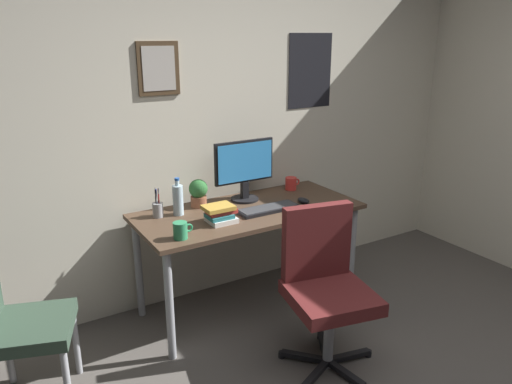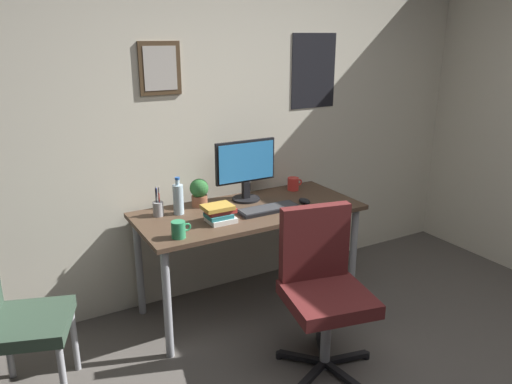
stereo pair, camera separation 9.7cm
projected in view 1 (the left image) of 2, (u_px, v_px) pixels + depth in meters
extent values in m
cube|color=beige|center=(229.00, 119.00, 3.58)|extent=(4.40, 0.08, 2.60)
cube|color=#4C3823|center=(158.00, 68.00, 3.17)|extent=(0.28, 0.02, 0.34)
cube|color=beige|center=(159.00, 69.00, 3.16)|extent=(0.22, 0.00, 0.28)
cube|color=black|center=(310.00, 71.00, 3.79)|extent=(0.40, 0.01, 0.56)
cube|color=#4C3828|center=(248.00, 211.00, 3.37)|extent=(1.54, 0.69, 0.03)
cylinder|color=#9EA0A5|center=(170.00, 306.00, 2.90)|extent=(0.05, 0.05, 0.72)
cylinder|color=#9EA0A5|center=(352.00, 253.00, 3.60)|extent=(0.05, 0.05, 0.72)
cylinder|color=#9EA0A5|center=(139.00, 269.00, 3.36)|extent=(0.05, 0.05, 0.72)
cylinder|color=#9EA0A5|center=(305.00, 228.00, 4.06)|extent=(0.05, 0.05, 0.72)
cube|color=#591E1E|center=(331.00, 297.00, 2.79)|extent=(0.54, 0.54, 0.08)
cube|color=#591E1E|center=(317.00, 241.00, 2.89)|extent=(0.43, 0.15, 0.45)
cylinder|color=#9EA0A5|center=(329.00, 335.00, 2.87)|extent=(0.07, 0.07, 0.42)
cube|color=black|center=(348.00, 356.00, 2.97)|extent=(0.28, 0.10, 0.03)
cylinder|color=black|center=(368.00, 353.00, 3.02)|extent=(0.05, 0.05, 0.04)
cube|color=black|center=(324.00, 347.00, 3.06)|extent=(0.17, 0.26, 0.03)
cylinder|color=black|center=(320.00, 336.00, 3.19)|extent=(0.05, 0.05, 0.04)
cube|color=black|center=(304.00, 357.00, 2.96)|extent=(0.22, 0.23, 0.03)
cylinder|color=black|center=(282.00, 355.00, 3.00)|extent=(0.05, 0.05, 0.04)
cube|color=black|center=(316.00, 373.00, 2.81)|extent=(0.27, 0.15, 0.03)
cube|color=black|center=(345.00, 373.00, 2.82)|extent=(0.07, 0.28, 0.03)
cube|color=#334738|center=(30.00, 328.00, 2.54)|extent=(0.53, 0.53, 0.07)
cylinder|color=#9EA0A5|center=(67.00, 384.00, 2.48)|extent=(0.05, 0.05, 0.41)
cylinder|color=#9EA0A5|center=(76.00, 343.00, 2.82)|extent=(0.05, 0.05, 0.41)
cylinder|color=#9EA0A5|center=(8.00, 351.00, 2.74)|extent=(0.05, 0.05, 0.41)
cylinder|color=black|center=(245.00, 199.00, 3.55)|extent=(0.20, 0.20, 0.01)
cube|color=black|center=(245.00, 190.00, 3.53)|extent=(0.05, 0.04, 0.12)
cube|color=black|center=(244.00, 161.00, 3.47)|extent=(0.46, 0.02, 0.30)
cube|color=#338CD8|center=(245.00, 162.00, 3.45)|extent=(0.43, 0.00, 0.27)
cube|color=black|center=(268.00, 209.00, 3.33)|extent=(0.43, 0.15, 0.02)
cube|color=#38383A|center=(268.00, 207.00, 3.33)|extent=(0.41, 0.13, 0.00)
ellipsoid|color=black|center=(303.00, 200.00, 3.48)|extent=(0.06, 0.11, 0.04)
cylinder|color=silver|center=(178.00, 200.00, 3.23)|extent=(0.07, 0.07, 0.20)
cylinder|color=silver|center=(177.00, 183.00, 3.19)|extent=(0.03, 0.03, 0.04)
cylinder|color=#2659B2|center=(177.00, 179.00, 3.19)|extent=(0.03, 0.03, 0.01)
cylinder|color=#2D8C59|center=(180.00, 231.00, 2.86)|extent=(0.08, 0.08, 0.10)
torus|color=#2D8C59|center=(189.00, 228.00, 2.89)|extent=(0.05, 0.01, 0.05)
cylinder|color=red|center=(291.00, 184.00, 3.77)|extent=(0.09, 0.09, 0.10)
torus|color=red|center=(297.00, 182.00, 3.80)|extent=(0.05, 0.01, 0.05)
cylinder|color=brown|center=(199.00, 201.00, 3.40)|extent=(0.11, 0.11, 0.07)
sphere|color=#2D6B33|center=(198.00, 189.00, 3.38)|extent=(0.13, 0.13, 0.13)
ellipsoid|color=#287A38|center=(193.00, 186.00, 3.38)|extent=(0.07, 0.08, 0.02)
ellipsoid|color=#287A38|center=(201.00, 186.00, 3.41)|extent=(0.07, 0.08, 0.02)
ellipsoid|color=#287A38|center=(197.00, 189.00, 3.33)|extent=(0.08, 0.07, 0.02)
cylinder|color=#9EA0A5|center=(158.00, 210.00, 3.21)|extent=(0.07, 0.07, 0.09)
cylinder|color=#263FBF|center=(156.00, 199.00, 3.18)|extent=(0.01, 0.01, 0.13)
cylinder|color=red|center=(159.00, 199.00, 3.18)|extent=(0.01, 0.01, 0.13)
cylinder|color=black|center=(156.00, 199.00, 3.18)|extent=(0.01, 0.01, 0.13)
cylinder|color=#9EA0A5|center=(159.00, 198.00, 3.19)|extent=(0.01, 0.03, 0.14)
cylinder|color=#9EA0A5|center=(156.00, 198.00, 3.18)|extent=(0.01, 0.02, 0.14)
cube|color=silver|center=(222.00, 220.00, 3.12)|extent=(0.17, 0.16, 0.03)
cube|color=#26727A|center=(219.00, 216.00, 3.11)|extent=(0.16, 0.14, 0.03)
cube|color=#B22D28|center=(221.00, 211.00, 3.12)|extent=(0.18, 0.11, 0.03)
cube|color=gold|center=(218.00, 208.00, 3.10)|extent=(0.19, 0.14, 0.03)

